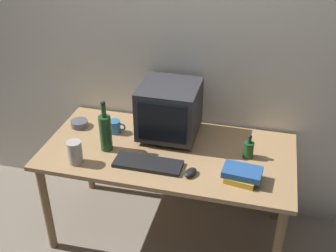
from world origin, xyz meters
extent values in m
plane|color=gray|center=(0.00, 0.00, 0.00)|extent=(6.00, 6.00, 0.00)
cube|color=silver|center=(0.00, 0.46, 1.25)|extent=(4.00, 0.08, 2.50)
cube|color=tan|center=(0.00, 0.00, 0.71)|extent=(1.61, 0.79, 0.03)
cylinder|color=olive|center=(-0.75, -0.34, 0.35)|extent=(0.06, 0.06, 0.69)
cylinder|color=olive|center=(0.75, -0.34, 0.35)|extent=(0.06, 0.06, 0.69)
cylinder|color=olive|center=(-0.75, 0.34, 0.35)|extent=(0.06, 0.06, 0.69)
cylinder|color=olive|center=(0.75, 0.34, 0.35)|extent=(0.06, 0.06, 0.69)
cube|color=#333338|center=(-0.04, 0.18, 0.74)|extent=(0.28, 0.24, 0.03)
cube|color=#333338|center=(-0.04, 0.18, 0.92)|extent=(0.38, 0.38, 0.34)
cube|color=black|center=(-0.04, -0.01, 0.92)|extent=(0.31, 0.01, 0.27)
cube|color=black|center=(-0.08, -0.19, 0.73)|extent=(0.42, 0.15, 0.02)
ellipsoid|color=black|center=(0.19, -0.22, 0.74)|extent=(0.09, 0.12, 0.04)
cylinder|color=#1E4C23|center=(-0.39, -0.09, 0.84)|extent=(0.08, 0.08, 0.24)
cylinder|color=#1E4C23|center=(-0.39, -0.09, 1.00)|extent=(0.03, 0.03, 0.08)
sphere|color=#262626|center=(-0.39, -0.09, 1.05)|extent=(0.03, 0.03, 0.03)
cylinder|color=#1E4C23|center=(0.51, 0.05, 0.77)|extent=(0.06, 0.06, 0.11)
cylinder|color=#1E4C23|center=(0.51, 0.05, 0.85)|extent=(0.02, 0.02, 0.04)
sphere|color=#262626|center=(0.51, 0.05, 0.87)|extent=(0.03, 0.03, 0.03)
cube|color=gold|center=(0.49, -0.20, 0.74)|extent=(0.19, 0.17, 0.04)
cube|color=#28569E|center=(0.49, -0.20, 0.78)|extent=(0.23, 0.16, 0.04)
cylinder|color=#3370B2|center=(-0.41, 0.12, 0.77)|extent=(0.08, 0.08, 0.09)
torus|color=#3370B2|center=(-0.36, 0.12, 0.77)|extent=(0.06, 0.01, 0.06)
cylinder|color=#595B66|center=(-0.68, 0.13, 0.74)|extent=(0.12, 0.12, 0.04)
cylinder|color=#B7B2A8|center=(-0.52, -0.27, 0.80)|extent=(0.09, 0.09, 0.15)
camera|label=1|loc=(0.55, -2.15, 2.23)|focal=44.35mm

